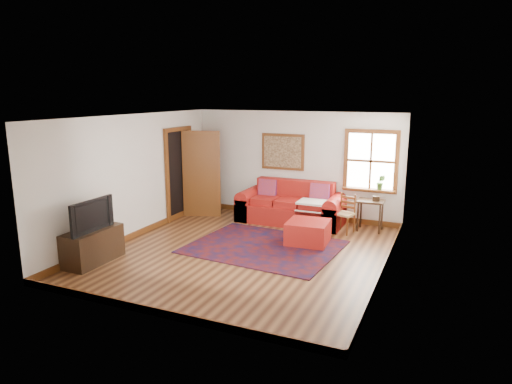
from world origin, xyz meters
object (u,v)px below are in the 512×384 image
at_px(red_ottoman, 308,232).
at_px(side_table, 371,206).
at_px(red_leather_sofa, 291,209).
at_px(ladder_back_chair, 345,212).
at_px(media_cabinet, 93,246).

bearing_deg(red_ottoman, side_table, 50.56).
xyz_separation_m(red_leather_sofa, ladder_back_chair, (1.31, -0.30, 0.13)).
height_order(ladder_back_chair, media_cabinet, ladder_back_chair).
bearing_deg(red_ottoman, media_cabinet, -145.58).
relative_size(red_ottoman, ladder_back_chair, 0.96).
xyz_separation_m(red_ottoman, media_cabinet, (-3.14, -2.49, 0.07)).
xyz_separation_m(red_leather_sofa, red_ottoman, (0.82, -1.33, -0.09)).
xyz_separation_m(red_ottoman, ladder_back_chair, (0.50, 1.03, 0.22)).
height_order(red_leather_sofa, ladder_back_chair, red_leather_sofa).
height_order(red_leather_sofa, media_cabinet, red_leather_sofa).
height_order(side_table, media_cabinet, side_table).
distance_m(red_ottoman, side_table, 1.69).
bearing_deg(media_cabinet, side_table, 43.12).
xyz_separation_m(red_leather_sofa, side_table, (1.78, 0.02, 0.24)).
height_order(side_table, ladder_back_chair, ladder_back_chair).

